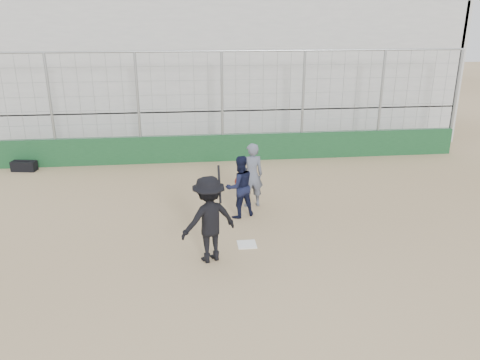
{
  "coord_description": "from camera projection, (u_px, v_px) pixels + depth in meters",
  "views": [
    {
      "loc": [
        -1.32,
        -9.9,
        5.11
      ],
      "look_at": [
        0.0,
        1.4,
        1.15
      ],
      "focal_mm": 35.0,
      "sensor_mm": 36.0,
      "label": 1
    }
  ],
  "objects": [
    {
      "name": "ground",
      "position": [
        247.0,
        245.0,
        11.11
      ],
      "size": [
        90.0,
        90.0,
        0.0
      ],
      "primitive_type": "plane",
      "color": "olive",
      "rests_on": "ground"
    },
    {
      "name": "home_plate",
      "position": [
        247.0,
        244.0,
        11.1
      ],
      "size": [
        0.44,
        0.44,
        0.02
      ],
      "primitive_type": "cube",
      "color": "white",
      "rests_on": "ground"
    },
    {
      "name": "backstop",
      "position": [
        223.0,
        136.0,
        17.36
      ],
      "size": [
        18.1,
        0.25,
        4.04
      ],
      "color": "#123A1D",
      "rests_on": "ground"
    },
    {
      "name": "bleachers",
      "position": [
        213.0,
        68.0,
        21.36
      ],
      "size": [
        20.25,
        6.7,
        6.98
      ],
      "color": "#9F9F9F",
      "rests_on": "ground"
    },
    {
      "name": "batter_at_plate",
      "position": [
        209.0,
        219.0,
        10.13
      ],
      "size": [
        1.44,
        1.15,
        2.08
      ],
      "color": "black",
      "rests_on": "ground"
    },
    {
      "name": "catcher_crouched",
      "position": [
        240.0,
        197.0,
        12.49
      ],
      "size": [
        1.02,
        0.92,
        1.16
      ],
      "color": "black",
      "rests_on": "ground"
    },
    {
      "name": "umpire",
      "position": [
        252.0,
        178.0,
        13.14
      ],
      "size": [
        0.73,
        0.54,
        1.67
      ],
      "primitive_type": "imported",
      "rotation": [
        0.0,
        0.0,
        3.28
      ],
      "color": "#505666",
      "rests_on": "ground"
    },
    {
      "name": "equipment_bag",
      "position": [
        24.0,
        166.0,
        16.41
      ],
      "size": [
        0.89,
        0.5,
        0.4
      ],
      "color": "black",
      "rests_on": "ground"
    }
  ]
}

